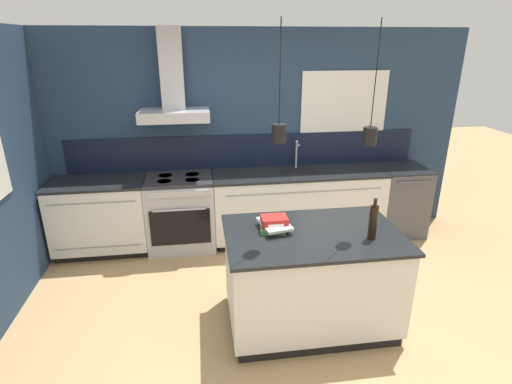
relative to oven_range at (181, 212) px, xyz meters
The scene contains 10 objects.
ground_plane 1.95m from the oven_range, 62.81° to the right, with size 16.00×16.00×0.00m, color tan.
wall_back 1.25m from the oven_range, 21.17° to the left, with size 5.60×2.13×2.60m.
counter_run_left 0.95m from the oven_range, behind, with size 1.11×0.64×0.91m.
counter_run_sink 1.48m from the oven_range, ahead, with size 2.17×0.64×1.27m.
oven_range is the anchor object (origin of this frame).
dishwasher 2.86m from the oven_range, ahead, with size 0.60×0.65×0.91m.
kitchen_island 2.04m from the oven_range, 54.08° to the right, with size 1.51×0.98×0.91m.
bottle_on_island 2.52m from the oven_range, 47.88° to the right, with size 0.07×0.07×0.35m.
book_stack 1.82m from the oven_range, 60.31° to the right, with size 0.28×0.36×0.07m.
red_supply_box 1.85m from the oven_range, 60.46° to the right, with size 0.22×0.17×0.12m.
Camera 1 is at (-0.59, -2.92, 2.45)m, focal length 28.00 mm.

